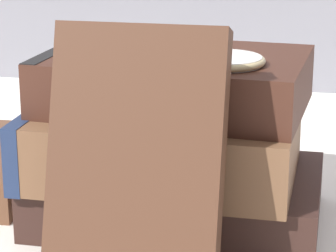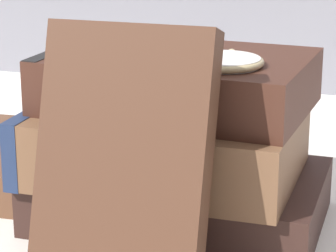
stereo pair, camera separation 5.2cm
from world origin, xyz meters
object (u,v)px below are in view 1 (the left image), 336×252
Objects in this scene: book_flat_top at (168,80)px; book_leaning_front at (136,170)px; book_flat_middle at (156,142)px; pocket_watch at (224,60)px; book_flat_bottom at (172,195)px.

book_leaning_front is (0.00, -0.11, -0.03)m from book_flat_top.
book_flat_middle is 3.31× the size of pocket_watch.
pocket_watch is at bearing -28.70° from book_flat_bottom.
book_flat_bottom is 0.09m from book_flat_top.
book_flat_bottom is at bearing -46.35° from book_flat_top.
book_flat_middle is at bearing 161.84° from pocket_watch.
book_leaning_front reaches higher than book_flat_bottom.
pocket_watch reaches higher than book_flat_top.
book_leaning_front is (0.01, -0.10, 0.02)m from book_flat_middle.
book_flat_middle is 1.18× the size of book_leaning_front.
book_flat_top is 1.18× the size of book_leaning_front.
book_flat_middle is 0.09m from pocket_watch.
book_leaning_front reaches higher than book_flat_top.
pocket_watch is (0.05, -0.03, 0.02)m from book_flat_top.
book_flat_middle is at bearing -147.72° from book_flat_bottom.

